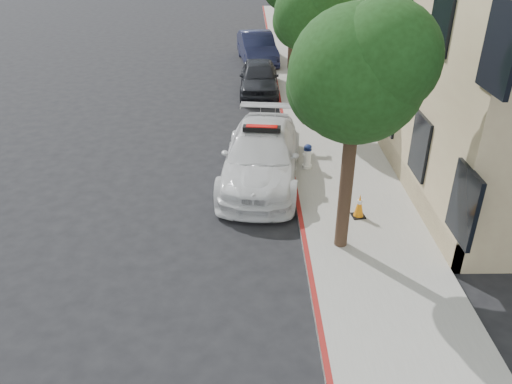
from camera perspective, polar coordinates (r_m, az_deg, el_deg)
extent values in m
plane|color=black|center=(13.77, -3.78, -1.80)|extent=(120.00, 120.00, 0.00)
cube|color=gray|center=(23.08, 6.45, 11.19)|extent=(3.20, 50.00, 0.15)
cube|color=maroon|center=(22.94, 2.56, 11.23)|extent=(0.12, 50.00, 0.15)
cylinder|color=black|center=(11.33, 10.28, 1.02)|extent=(0.30, 0.30, 3.30)
sphere|color=black|center=(10.44, 11.47, 13.00)|extent=(2.80, 2.80, 2.80)
sphere|color=black|center=(10.15, 14.31, 14.60)|extent=(2.24, 2.24, 2.24)
sphere|color=black|center=(10.74, 9.14, 11.98)|extent=(2.10, 2.10, 2.10)
cylinder|color=black|center=(18.72, 5.97, 12.37)|extent=(0.30, 0.30, 3.19)
sphere|color=black|center=(18.19, 6.38, 19.62)|extent=(2.60, 2.60, 2.60)
sphere|color=black|center=(17.89, 7.92, 20.68)|extent=(2.08, 2.08, 2.08)
sphere|color=black|center=(18.50, 5.08, 18.89)|extent=(1.95, 1.95, 1.95)
cylinder|color=black|center=(26.43, 4.06, 17.53)|extent=(0.30, 0.30, 3.41)
imported|color=white|center=(14.88, 0.65, 4.19)|extent=(2.82, 5.70, 1.59)
cube|color=black|center=(14.54, 0.67, 7.25)|extent=(1.12, 0.40, 0.14)
cube|color=#A50A07|center=(14.52, 0.67, 7.47)|extent=(0.92, 0.32, 0.06)
imported|color=black|center=(22.98, 0.36, 12.98)|extent=(1.77, 4.29, 1.45)
imported|color=#161938|center=(28.30, 0.12, 16.17)|extent=(2.33, 5.04, 1.60)
cylinder|color=white|center=(15.69, 5.83, 2.98)|extent=(0.30, 0.30, 0.09)
cylinder|color=white|center=(15.56, 5.89, 3.98)|extent=(0.22, 0.22, 0.51)
ellipsoid|color=navy|center=(15.42, 5.95, 5.14)|extent=(0.24, 0.24, 0.17)
cylinder|color=white|center=(15.51, 5.91, 4.38)|extent=(0.33, 0.21, 0.09)
cylinder|color=white|center=(15.51, 5.91, 4.38)|extent=(0.15, 0.19, 0.09)
cube|color=black|center=(13.33, 11.60, -2.67)|extent=(0.38, 0.38, 0.03)
cone|color=orange|center=(13.17, 11.73, -1.49)|extent=(0.26, 0.26, 0.61)
cylinder|color=white|center=(13.12, 11.78, -1.10)|extent=(0.14, 0.14, 0.09)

